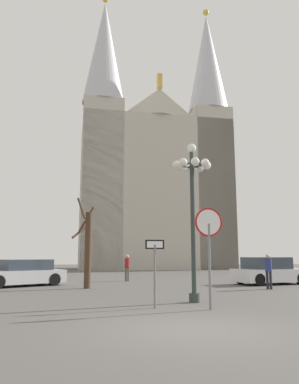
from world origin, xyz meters
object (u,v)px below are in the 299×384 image
Objects in this scene: stop_sign at (209,236)px; parked_car_far_white at (269,272)px; street_lamp at (192,194)px; bare_tree at (87,246)px; parked_car_near_silver at (22,273)px; cathedral at (154,175)px; one_way_arrow_sign at (155,264)px; pedestrian_walking at (127,265)px; pedestrian_standing at (268,268)px.

stop_sign reaches higher than parked_car_far_white.
street_lamp reaches higher than bare_tree.
bare_tree reaches higher than stop_sign.
street_lamp is at bearing -45.89° from parked_car_near_silver.
cathedral is at bearing 76.91° from bare_tree.
street_lamp reaches higher than one_way_arrow_sign.
cathedral is 7.50× the size of bare_tree.
street_lamp reaches higher than parked_car_near_silver.
cathedral is 35.40m from stop_sign.
street_lamp is (-2.13, -32.31, -7.64)m from cathedral.
street_lamp reaches higher than pedestrian_walking.
cathedral is at bearing 86.58° from stop_sign.
cathedral is 7.56× the size of parked_car_far_white.
stop_sign is 1.46× the size of one_way_arrow_sign.
bare_tree is (-6.14, -26.39, -9.33)m from cathedral.
pedestrian_walking is at bearing 156.64° from parked_car_far_white.
pedestrian_standing is (4.48, 6.45, -1.15)m from stop_sign.
stop_sign is at bearing -17.81° from one_way_arrow_sign.
one_way_arrow_sign is (-1.58, 0.51, -0.81)m from stop_sign.
parked_car_near_silver is at bearing -149.10° from pedestrian_walking.
stop_sign is at bearing -124.79° from pedestrian_standing.
one_way_arrow_sign is at bearing -135.56° from pedestrian_standing.
parked_car_far_white is (3.71, -24.67, -10.66)m from cathedral.
one_way_arrow_sign is at bearing -56.45° from parked_car_near_silver.
pedestrian_walking is at bearing 30.90° from parked_car_near_silver.
pedestrian_walking is at bearing 91.75° from one_way_arrow_sign.
stop_sign is 7.94m from pedestrian_standing.
pedestrian_standing is at bearing 55.21° from stop_sign.
stop_sign is 2.40m from street_lamp.
parked_car_near_silver is at bearing -111.15° from cathedral.
pedestrian_standing is at bearing -84.95° from cathedral.
street_lamp is 10.08m from parked_car_far_white.
pedestrian_walking is (-7.70, 3.32, 0.29)m from parked_car_far_white.
street_lamp is at bearing -80.37° from pedestrian_walking.
bare_tree is 0.98× the size of parked_car_near_silver.
cathedral reaches higher than parked_car_far_white.
pedestrian_walking is at bearing 99.63° from street_lamp.
stop_sign is 0.54× the size of street_lamp.
parked_car_near_silver is (-7.51, 9.45, -1.49)m from stop_sign.
one_way_arrow_sign is 7.68m from bare_tree.
street_lamp is at bearing -134.52° from pedestrian_standing.
stop_sign is 1.85× the size of pedestrian_walking.
street_lamp is 7.35m from bare_tree.
bare_tree is at bearing -26.78° from parked_car_near_silver.
bare_tree reaches higher than pedestrian_standing.
stop_sign is 1.84× the size of pedestrian_standing.
street_lamp reaches higher than parked_car_far_white.
stop_sign is 0.68× the size of bare_tree.
one_way_arrow_sign reaches higher than parked_car_far_white.
stop_sign is (-2.04, -34.11, -9.22)m from cathedral.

